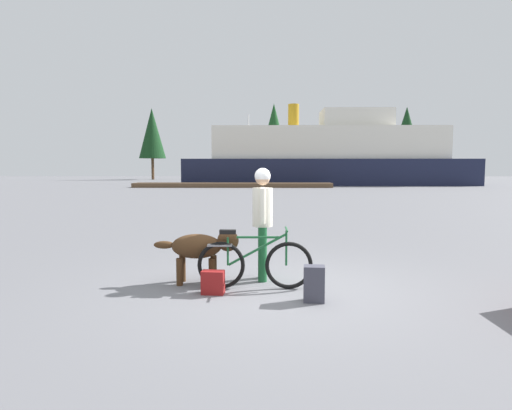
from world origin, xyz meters
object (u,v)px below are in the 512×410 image
person_cyclist (263,212)px  dog (202,247)px  ferry_boat (328,157)px  sailboat_moored (248,179)px  bicycle (254,263)px  handbag_pannier (213,282)px  backpack (314,284)px

person_cyclist → dog: size_ratio=1.36×
ferry_boat → sailboat_moored: ferry_boat is taller
dog → sailboat_moored: size_ratio=0.18×
bicycle → sailboat_moored: bearing=91.9°
dog → handbag_pannier: 0.73m
handbag_pannier → person_cyclist: bearing=48.5°
backpack → handbag_pannier: (-1.40, 0.33, -0.08)m
handbag_pannier → ferry_boat: bearing=79.2°
bicycle → handbag_pannier: bicycle is taller
ferry_boat → sailboat_moored: (-8.29, 2.49, -2.34)m
ferry_boat → sailboat_moored: bearing=163.3°
handbag_pannier → ferry_boat: 39.96m
dog → backpack: 1.89m
dog → backpack: bearing=-28.8°
bicycle → ferry_boat: (6.91, 38.88, 2.45)m
bicycle → ferry_boat: size_ratio=0.06×
person_cyclist → handbag_pannier: size_ratio=5.35×
dog → handbag_pannier: (0.23, -0.56, -0.40)m
person_cyclist → dog: 1.10m
bicycle → handbag_pannier: (-0.58, -0.28, -0.22)m
backpack → person_cyclist: bearing=121.4°
ferry_boat → sailboat_moored: 8.96m
person_cyclist → sailboat_moored: bearing=92.1°
bicycle → dog: 0.88m
backpack → ferry_boat: 40.04m
sailboat_moored → bicycle: bearing=-88.1°
dog → ferry_boat: size_ratio=0.05×
backpack → ferry_boat: size_ratio=0.02×
bicycle → person_cyclist: bearing=76.6°
backpack → sailboat_moored: sailboat_moored is taller
person_cyclist → sailboat_moored: sailboat_moored is taller
handbag_pannier → sailboat_moored: (-0.80, 41.64, 0.33)m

